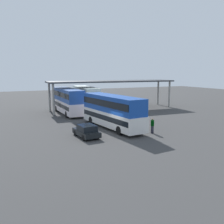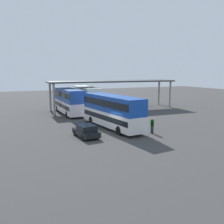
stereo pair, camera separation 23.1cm
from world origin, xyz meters
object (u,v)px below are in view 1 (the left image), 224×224
(double_decker_mid_row, at_px, (86,98))
(pedestrian_waiting, at_px, (152,126))
(parked_hatchback, at_px, (87,131))
(double_decker_near_canopy, at_px, (68,100))
(double_decker_main, at_px, (112,110))

(double_decker_mid_row, relative_size, pedestrian_waiting, 6.17)
(parked_hatchback, relative_size, double_decker_near_canopy, 0.34)
(pedestrian_waiting, bearing_deg, double_decker_near_canopy, -2.85)
(double_decker_mid_row, bearing_deg, pedestrian_waiting, -172.10)
(double_decker_main, relative_size, double_decker_near_canopy, 1.01)
(double_decker_near_canopy, distance_m, double_decker_mid_row, 4.61)
(double_decker_mid_row, bearing_deg, double_decker_near_canopy, 125.89)
(parked_hatchback, height_order, pedestrian_waiting, pedestrian_waiting)
(double_decker_near_canopy, xyz_separation_m, pedestrian_waiting, (4.95, -17.14, -1.40))
(double_decker_main, height_order, double_decker_near_canopy, double_decker_near_canopy)
(double_decker_main, relative_size, parked_hatchback, 2.96)
(parked_hatchback, distance_m, pedestrian_waiting, 7.50)
(double_decker_near_canopy, bearing_deg, pedestrian_waiting, -163.08)
(parked_hatchback, xyz_separation_m, double_decker_mid_row, (6.34, 17.95, 1.63))
(double_decker_main, bearing_deg, double_decker_mid_row, -12.99)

